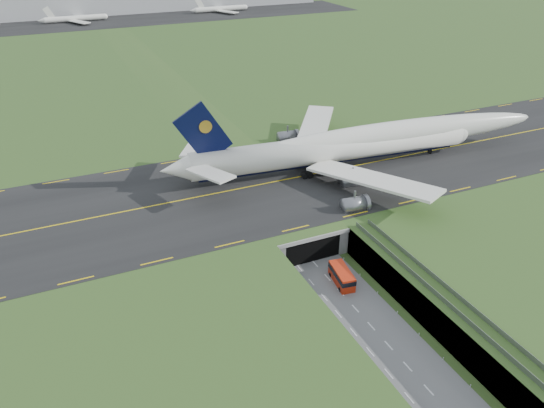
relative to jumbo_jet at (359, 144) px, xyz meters
name	(u,v)px	position (x,y,z in m)	size (l,w,h in m)	color
ground	(333,284)	(-26.21, -33.65, -11.66)	(900.00, 900.00, 0.00)	#2D5020
airfield_deck	(334,271)	(-26.21, -33.65, -8.66)	(800.00, 800.00, 6.00)	gray
trench_road	(354,307)	(-26.21, -41.15, -11.56)	(12.00, 75.00, 0.20)	slate
taxiway	(263,184)	(-26.21, -0.65, -5.57)	(800.00, 44.00, 0.18)	black
tunnel_portal	(294,227)	(-26.21, -16.94, -8.33)	(17.00, 22.30, 6.00)	gray
guideway	(452,307)	(-15.21, -52.76, -6.34)	(3.00, 53.00, 7.05)	#A8A8A3
jumbo_jet	(359,144)	(0.00, 0.00, 0.00)	(100.23, 63.19, 21.00)	white
shuttle_tram	(342,276)	(-24.56, -34.02, -10.03)	(3.78, 7.59, 2.97)	red
cargo_terminal	(95,1)	(-26.26, 265.76, 2.29)	(320.00, 67.00, 15.60)	#B2B2B2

